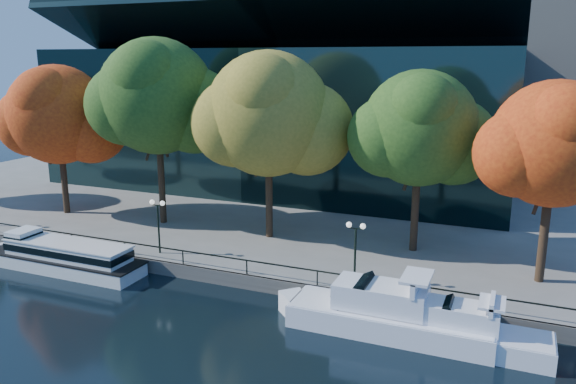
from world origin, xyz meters
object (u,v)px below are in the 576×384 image
at_px(tree_1, 59,117).
at_px(lamp_2, 356,239).
at_px(cruiser_near, 381,312).
at_px(tree_3, 270,117).
at_px(tree_4, 422,131).
at_px(tree_2, 159,99).
at_px(tour_boat, 60,255).
at_px(cruiser_far, 461,330).
at_px(tree_5, 557,147).
at_px(lamp_1, 158,214).

xyz_separation_m(tree_1, lamp_2, (29.37, -6.04, -5.95)).
height_order(cruiser_near, tree_1, tree_1).
xyz_separation_m(tree_3, tree_4, (11.33, 1.15, -0.68)).
xyz_separation_m(cruiser_near, tree_2, (-21.77, 10.63, 10.62)).
relative_size(tour_boat, cruiser_far, 1.46).
distance_m(cruiser_far, tree_3, 21.44).
height_order(tree_5, lamp_1, tree_5).
relative_size(tree_1, tree_5, 1.05).
bearing_deg(lamp_1, tree_4, 24.10).
xyz_separation_m(cruiser_far, lamp_1, (-21.95, 4.03, 3.00)).
bearing_deg(lamp_1, cruiser_far, -10.42).
bearing_deg(cruiser_near, cruiser_far, -2.06).
bearing_deg(lamp_1, tree_2, 121.84).
height_order(tour_boat, tree_1, tree_1).
bearing_deg(cruiser_near, tree_4, 90.83).
height_order(cruiser_far, tree_2, tree_2).
distance_m(cruiser_near, cruiser_far, 4.38).
bearing_deg(lamp_1, lamp_2, 0.00).
xyz_separation_m(tree_1, tree_2, (10.27, 0.72, 1.83)).
bearing_deg(cruiser_near, tree_1, 162.81).
distance_m(tree_1, lamp_1, 16.76).
bearing_deg(lamp_2, tree_4, 72.19).
xyz_separation_m(tree_5, lamp_2, (-11.14, -4.84, -5.81)).
relative_size(tree_3, tree_4, 1.10).
height_order(cruiser_near, tree_2, tree_2).
height_order(lamp_1, lamp_2, same).
distance_m(tree_5, lamp_1, 27.12).
bearing_deg(cruiser_far, cruiser_near, 177.94).
distance_m(tree_4, lamp_2, 10.15).
bearing_deg(cruiser_far, lamp_2, 150.20).
xyz_separation_m(tour_boat, lamp_1, (6.28, 3.41, 2.87)).
relative_size(cruiser_near, lamp_2, 3.13).
distance_m(cruiser_near, tree_3, 18.27).
distance_m(tree_4, lamp_1, 20.00).
height_order(cruiser_far, tree_1, tree_1).
height_order(cruiser_near, tree_3, tree_3).
height_order(tree_1, tree_4, tree_1).
bearing_deg(cruiser_far, tour_boat, 178.72).
height_order(tree_4, lamp_2, tree_4).
bearing_deg(tree_5, tree_4, 161.16).
height_order(tree_1, tree_5, tree_1).
bearing_deg(tree_2, tree_3, -0.68).
bearing_deg(tour_boat, tree_2, 78.39).
relative_size(lamp_1, lamp_2, 1.00).
bearing_deg(tree_4, lamp_2, -107.81).
height_order(tour_boat, cruiser_near, cruiser_near).
distance_m(tour_boat, tree_2, 14.86).
bearing_deg(cruiser_near, tree_2, 153.97).
distance_m(tree_2, tree_4, 21.70).
bearing_deg(tree_5, tour_boat, -165.70).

